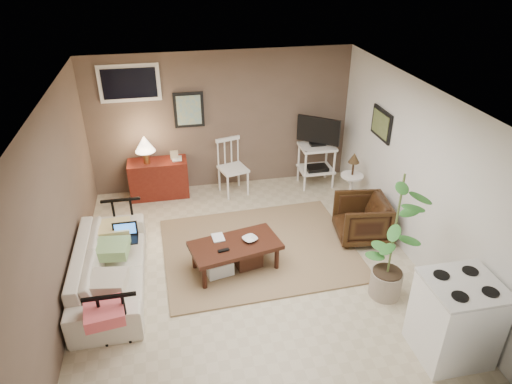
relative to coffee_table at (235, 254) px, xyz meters
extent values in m
plane|color=#C1B293|center=(0.20, 0.02, -0.25)|extent=(5.00, 5.00, 0.00)
cube|color=black|center=(-0.35, 2.50, 1.20)|extent=(0.50, 0.03, 0.60)
cube|color=black|center=(2.42, 1.07, 1.27)|extent=(0.03, 0.60, 0.45)
cube|color=white|center=(-1.25, 2.50, 1.70)|extent=(0.96, 0.03, 0.60)
cube|color=#8C7251|center=(0.41, 0.38, -0.23)|extent=(2.79, 2.27, 0.03)
cube|color=#3D1910|center=(0.01, 0.00, 0.14)|extent=(1.27, 0.84, 0.06)
cylinder|color=#3D1910|center=(-0.44, -0.32, -0.06)|extent=(0.06, 0.06, 0.37)
cylinder|color=#3D1910|center=(0.55, -0.11, -0.06)|extent=(0.06, 0.06, 0.37)
cylinder|color=#3D1910|center=(-0.54, 0.12, -0.06)|extent=(0.06, 0.06, 0.37)
cylinder|color=#3D1910|center=(0.46, 0.33, -0.06)|extent=(0.06, 0.06, 0.37)
cube|color=black|center=(-0.16, -0.13, 0.19)|extent=(0.15, 0.08, 0.02)
cube|color=#3E2216|center=(0.18, 0.04, -0.11)|extent=(0.40, 0.36, 0.25)
cube|color=silver|center=(-0.23, -0.05, -0.13)|extent=(0.40, 0.36, 0.21)
imported|color=beige|center=(-1.60, -0.02, 0.16)|extent=(0.61, 2.10, 0.82)
cube|color=black|center=(-1.40, 0.28, 0.23)|extent=(0.32, 0.22, 0.02)
cube|color=black|center=(-1.40, 0.40, 0.34)|extent=(0.32, 0.02, 0.20)
cube|color=#3580F2|center=(-1.40, 0.39, 0.34)|extent=(0.27, 0.00, 0.16)
cube|color=maroon|center=(-0.96, 2.29, 0.08)|extent=(0.99, 0.44, 0.66)
cylinder|color=olive|center=(-1.12, 2.25, 0.52)|extent=(0.11, 0.11, 0.22)
cone|color=beige|center=(-1.12, 2.25, 0.76)|extent=(0.33, 0.33, 0.26)
cube|color=tan|center=(-0.66, 2.31, 0.49)|extent=(0.13, 0.02, 0.16)
cube|color=white|center=(0.31, 2.14, 0.21)|extent=(0.54, 0.54, 0.04)
cylinder|color=white|center=(0.18, 1.91, -0.03)|extent=(0.04, 0.04, 0.44)
cylinder|color=white|center=(0.55, 2.01, -0.03)|extent=(0.04, 0.04, 0.44)
cylinder|color=white|center=(0.08, 2.27, -0.03)|extent=(0.04, 0.04, 0.44)
cylinder|color=white|center=(0.45, 2.37, -0.03)|extent=(0.04, 0.04, 0.44)
cube|color=white|center=(0.26, 2.33, 0.70)|extent=(0.44, 0.16, 0.06)
cube|color=white|center=(1.82, 2.16, 0.50)|extent=(0.60, 0.49, 0.04)
cube|color=white|center=(1.82, 2.16, 0.06)|extent=(0.60, 0.49, 0.03)
cylinder|color=white|center=(1.56, 1.95, 0.14)|extent=(0.04, 0.04, 0.77)
cylinder|color=white|center=(2.09, 1.95, 0.14)|extent=(0.04, 0.04, 0.77)
cylinder|color=white|center=(1.56, 2.37, 0.14)|extent=(0.04, 0.04, 0.77)
cylinder|color=white|center=(2.09, 2.37, 0.14)|extent=(0.04, 0.04, 0.77)
cube|color=black|center=(1.82, 2.16, 0.55)|extent=(0.27, 0.15, 0.03)
cube|color=black|center=(1.82, 2.16, 0.80)|extent=(0.64, 0.51, 0.46)
cube|color=tan|center=(1.82, 2.16, 0.80)|extent=(0.53, 0.41, 0.37)
cube|color=black|center=(1.82, 2.10, 0.08)|extent=(0.38, 0.27, 0.11)
cylinder|color=white|center=(2.14, 1.29, -0.23)|extent=(0.26, 0.26, 0.03)
cylinder|color=white|center=(2.14, 1.29, 0.04)|extent=(0.05, 0.05, 0.55)
cylinder|color=white|center=(2.14, 1.29, 0.33)|extent=(0.36, 0.36, 0.03)
cylinder|color=black|center=(2.14, 1.29, 0.46)|extent=(0.03, 0.03, 0.24)
cone|color=#3B2B18|center=(2.14, 1.29, 0.65)|extent=(0.18, 0.18, 0.16)
imported|color=black|center=(1.95, 0.37, 0.12)|extent=(0.74, 0.78, 0.73)
cylinder|color=#A29281|center=(1.77, -0.87, -0.07)|extent=(0.39, 0.39, 0.35)
cylinder|color=#4C602D|center=(1.77, -0.87, 0.78)|extent=(0.03, 0.03, 1.35)
cube|color=white|center=(2.04, -1.86, 0.21)|extent=(0.71, 0.66, 0.92)
cube|color=silver|center=(2.04, -1.86, 0.69)|extent=(0.73, 0.68, 0.03)
cylinder|color=black|center=(1.87, -2.02, 0.71)|extent=(0.16, 0.16, 0.01)
cylinder|color=black|center=(2.20, -2.02, 0.71)|extent=(0.16, 0.16, 0.01)
cylinder|color=black|center=(1.87, -1.69, 0.71)|extent=(0.16, 0.16, 0.01)
cylinder|color=black|center=(2.20, -1.69, 0.71)|extent=(0.16, 0.16, 0.01)
imported|color=#3D1910|center=(0.21, 0.03, 0.27)|extent=(0.19, 0.12, 0.19)
imported|color=#3D1910|center=(-0.27, 0.17, 0.28)|extent=(0.16, 0.03, 0.21)
imported|color=#3D1910|center=(-0.70, 2.30, 0.52)|extent=(0.16, 0.03, 0.22)
camera|label=1|loc=(-0.69, -4.89, 3.69)|focal=32.00mm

